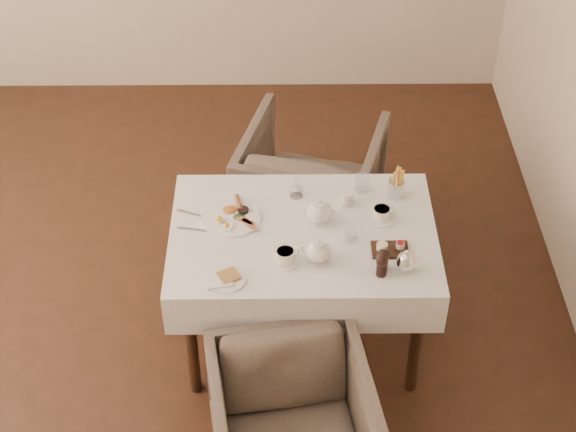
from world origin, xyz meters
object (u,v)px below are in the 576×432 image
Objects in this scene: table at (303,249)px; breakfast_plate at (232,216)px; armchair_near at (292,423)px; teapot_centre at (319,210)px; armchair_far at (311,183)px.

table is 0.38m from breakfast_plate.
table reaches higher than armchair_near.
teapot_centre is (0.42, -0.03, 0.06)m from breakfast_plate.
teapot_centre is (0.01, -0.79, 0.47)m from armchair_far.
table is at bearing -128.18° from teapot_centre.
armchair_near is at bearing -91.45° from teapot_centre.
teapot_centre is at bearing 106.73° from armchair_far.
teapot_centre reaches higher than table.
table is 1.81× the size of armchair_near.
armchair_near is 4.10× the size of teapot_centre.
table is 7.43× the size of teapot_centre.
table is at bearing 76.31° from armchair_near.
armchair_far is 2.65× the size of breakfast_plate.
armchair_near is 0.91× the size of armchair_far.
breakfast_plate is at bearing 77.61° from armchair_far.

